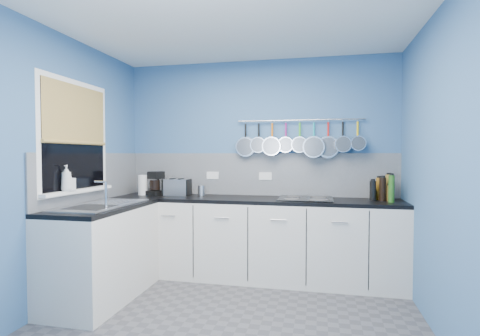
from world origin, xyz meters
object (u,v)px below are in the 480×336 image
at_px(toaster, 177,187).
at_px(hob, 305,199).
at_px(soap_bottle_a, 66,178).
at_px(soap_bottle_b, 70,181).
at_px(paper_towel, 143,185).
at_px(coffee_maker, 155,183).
at_px(canister, 202,191).

relative_size(toaster, hob, 0.51).
bearing_deg(toaster, hob, -1.97).
distance_m(soap_bottle_a, soap_bottle_b, 0.05).
relative_size(soap_bottle_a, paper_towel, 1.00).
distance_m(soap_bottle_a, hob, 2.39).
height_order(soap_bottle_b, toaster, soap_bottle_b).
bearing_deg(soap_bottle_b, toaster, 62.58).
relative_size(soap_bottle_a, coffee_maker, 0.85).
bearing_deg(soap_bottle_a, hob, 27.52).
bearing_deg(coffee_maker, canister, 23.31).
height_order(soap_bottle_a, coffee_maker, soap_bottle_a).
bearing_deg(hob, toaster, 176.95).
distance_m(soap_bottle_a, paper_towel, 1.14).
bearing_deg(canister, coffee_maker, -174.39).
bearing_deg(soap_bottle_b, canister, 52.38).
height_order(toaster, canister, toaster).
relative_size(soap_bottle_b, canister, 1.45).
bearing_deg(coffee_maker, hob, 16.20).
relative_size(paper_towel, canister, 2.02).
relative_size(soap_bottle_a, canister, 2.02).
xyz_separation_m(soap_bottle_a, toaster, (0.59, 1.18, -0.17)).
xyz_separation_m(soap_bottle_b, toaster, (0.59, 1.14, -0.14)).
distance_m(coffee_maker, hob, 1.78).
xyz_separation_m(soap_bottle_b, hob, (2.11, 1.06, -0.23)).
bearing_deg(coffee_maker, soap_bottle_a, -88.42).
xyz_separation_m(soap_bottle_a, soap_bottle_b, (0.00, 0.04, -0.03)).
xyz_separation_m(soap_bottle_a, paper_towel, (0.18, 1.11, -0.15)).
distance_m(paper_towel, hob, 1.93).
relative_size(soap_bottle_b, paper_towel, 0.72).
bearing_deg(soap_bottle_a, canister, 53.37).
xyz_separation_m(soap_bottle_b, paper_towel, (0.18, 1.07, -0.12)).
distance_m(soap_bottle_a, coffee_maker, 1.20).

